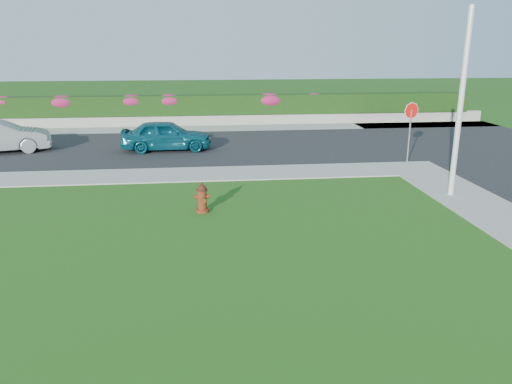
{
  "coord_description": "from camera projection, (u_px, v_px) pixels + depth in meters",
  "views": [
    {
      "loc": [
        -0.87,
        -8.27,
        4.41
      ],
      "look_at": [
        0.45,
        3.57,
        0.9
      ],
      "focal_mm": 35.0,
      "sensor_mm": 36.0,
      "label": 1
    }
  ],
  "objects": [
    {
      "name": "ground",
      "position": [
        253.0,
        293.0,
        9.22
      ],
      "size": [
        120.0,
        120.0,
        0.0
      ],
      "primitive_type": "plane",
      "color": "black",
      "rests_on": "ground"
    },
    {
      "name": "street_far",
      "position": [
        108.0,
        149.0,
        22.03
      ],
      "size": [
        26.0,
        8.0,
        0.04
      ],
      "primitive_type": "cube",
      "color": "black",
      "rests_on": "ground"
    },
    {
      "name": "sidewalk_far",
      "position": [
        53.0,
        178.0,
        17.16
      ],
      "size": [
        24.0,
        2.0,
        0.04
      ],
      "primitive_type": "cube",
      "color": "gray",
      "rests_on": "ground"
    },
    {
      "name": "curb_corner",
      "position": [
        415.0,
        168.0,
        18.53
      ],
      "size": [
        2.0,
        2.0,
        0.04
      ],
      "primitive_type": "cube",
      "color": "gray",
      "rests_on": "ground"
    },
    {
      "name": "sidewalk_beyond",
      "position": [
        199.0,
        129.0,
        27.22
      ],
      "size": [
        34.0,
        2.0,
        0.04
      ],
      "primitive_type": "cube",
      "color": "gray",
      "rests_on": "ground"
    },
    {
      "name": "retaining_wall",
      "position": [
        198.0,
        120.0,
        28.57
      ],
      "size": [
        34.0,
        0.4,
        0.6
      ],
      "primitive_type": "cube",
      "color": "gray",
      "rests_on": "ground"
    },
    {
      "name": "hedge",
      "position": [
        198.0,
        105.0,
        28.43
      ],
      "size": [
        32.0,
        0.9,
        1.1
      ],
      "primitive_type": "cube",
      "color": "black",
      "rests_on": "retaining_wall"
    },
    {
      "name": "fire_hydrant",
      "position": [
        202.0,
        198.0,
        13.62
      ],
      "size": [
        0.43,
        0.41,
        0.83
      ],
      "rotation": [
        0.0,
        0.0,
        0.14
      ],
      "color": "#50190C",
      "rests_on": "ground"
    },
    {
      "name": "sedan_teal",
      "position": [
        166.0,
        135.0,
        21.46
      ],
      "size": [
        3.86,
        1.63,
        1.3
      ],
      "primitive_type": "imported",
      "rotation": [
        0.0,
        0.0,
        1.6
      ],
      "color": "#0C495B",
      "rests_on": "street_far"
    },
    {
      "name": "utility_pole",
      "position": [
        461.0,
        105.0,
        14.47
      ],
      "size": [
        0.16,
        0.16,
        5.49
      ],
      "primitive_type": "cylinder",
      "color": "silver",
      "rests_on": "ground"
    },
    {
      "name": "stop_sign",
      "position": [
        411.0,
        119.0,
        18.88
      ],
      "size": [
        0.63,
        0.2,
        2.37
      ],
      "rotation": [
        0.0,
        0.0,
        -0.11
      ],
      "color": "slate",
      "rests_on": "ground"
    },
    {
      "name": "flower_clump_a",
      "position": [
        4.0,
        102.0,
        27.13
      ],
      "size": [
        1.18,
        0.76,
        0.59
      ],
      "primitive_type": "ellipsoid",
      "color": "#B01E65",
      "rests_on": "hedge"
    },
    {
      "name": "flower_clump_b",
      "position": [
        62.0,
        102.0,
        27.47
      ],
      "size": [
        1.49,
        0.96,
        0.74
      ],
      "primitive_type": "ellipsoid",
      "color": "#B01E65",
      "rests_on": "hedge"
    },
    {
      "name": "flower_clump_c",
      "position": [
        132.0,
        101.0,
        27.87
      ],
      "size": [
        1.39,
        0.89,
        0.69
      ],
      "primitive_type": "ellipsoid",
      "color": "#B01E65",
      "rests_on": "hedge"
    },
    {
      "name": "flower_clump_d",
      "position": [
        170.0,
        101.0,
        28.09
      ],
      "size": [
        1.39,
        0.9,
        0.7
      ],
      "primitive_type": "ellipsoid",
      "color": "#B01E65",
      "rests_on": "hedge"
    },
    {
      "name": "flower_clump_e",
      "position": [
        270.0,
        100.0,
        28.7
      ],
      "size": [
        1.57,
        1.01,
        0.78
      ],
      "primitive_type": "ellipsoid",
      "color": "#B01E65",
      "rests_on": "hedge"
    },
    {
      "name": "flower_clump_f",
      "position": [
        314.0,
        98.0,
        28.94
      ],
      "size": [
        1.01,
        0.65,
        0.5
      ],
      "primitive_type": "ellipsoid",
      "color": "#B01E65",
      "rests_on": "hedge"
    }
  ]
}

